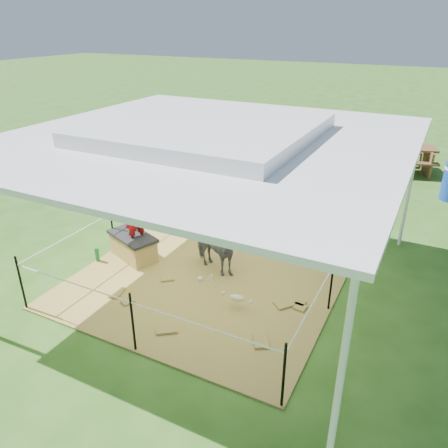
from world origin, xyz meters
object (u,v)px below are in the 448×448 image
at_px(picnic_table_near, 401,159).
at_px(green_bottle, 97,255).
at_px(distant_person, 397,157).
at_px(foal, 237,297).
at_px(pony, 213,249).
at_px(straw_bale, 133,247).
at_px(woman, 134,210).

bearing_deg(picnic_table_near, green_bottle, -134.19).
xyz_separation_m(picnic_table_near, distant_person, (-0.09, -0.45, 0.17)).
bearing_deg(foal, distant_person, 71.71).
relative_size(pony, picnic_table_near, 0.58).
distance_m(pony, distant_person, 7.92).
height_order(straw_bale, woman, woman).
xyz_separation_m(woman, distant_person, (3.86, 7.84, -0.50)).
height_order(straw_bale, picnic_table_near, picnic_table_near).
bearing_deg(green_bottle, picnic_table_near, 62.24).
bearing_deg(woman, distant_person, 174.92).
height_order(straw_bale, distant_person, distant_person).
distance_m(foal, picnic_table_near, 9.03).
bearing_deg(distant_person, woman, 77.69).
height_order(woman, green_bottle, woman).
xyz_separation_m(foal, picnic_table_near, (1.47, 8.90, 0.16)).
distance_m(woman, picnic_table_near, 9.21).
height_order(woman, distant_person, woman).
bearing_deg(distant_person, pony, 87.18).
height_order(pony, picnic_table_near, pony).
distance_m(green_bottle, foal, 3.14).
distance_m(straw_bale, foal, 2.66).
bearing_deg(woman, foal, 97.38).
distance_m(pony, foal, 1.28).
height_order(foal, picnic_table_near, picnic_table_near).
bearing_deg(pony, foal, -113.93).
relative_size(woman, foal, 1.52).
height_order(straw_bale, pony, pony).
bearing_deg(foal, green_bottle, 168.07).
height_order(woman, picnic_table_near, woman).
height_order(pony, distant_person, distant_person).
xyz_separation_m(foal, distant_person, (1.38, 8.45, 0.33)).
xyz_separation_m(pony, picnic_table_near, (2.37, 8.04, -0.10)).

